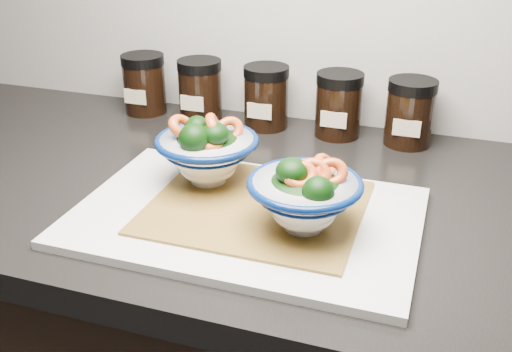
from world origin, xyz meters
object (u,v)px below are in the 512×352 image
(spice_jar_d, at_px, (339,105))
(cutting_board, at_px, (246,217))
(bowl_right, at_px, (305,195))
(spice_jar_e, at_px, (410,112))
(spice_jar_b, at_px, (200,90))
(spice_jar_a, at_px, (144,84))
(spice_jar_c, at_px, (266,97))
(bowl_left, at_px, (207,151))

(spice_jar_d, bearing_deg, cutting_board, -98.89)
(bowl_right, xyz_separation_m, spice_jar_e, (0.09, 0.35, -0.00))
(cutting_board, height_order, spice_jar_b, spice_jar_b)
(spice_jar_a, relative_size, spice_jar_d, 1.00)
(bowl_right, distance_m, spice_jar_b, 0.46)
(spice_jar_a, height_order, spice_jar_c, same)
(spice_jar_a, xyz_separation_m, spice_jar_e, (0.50, 0.00, 0.00))
(spice_jar_b, bearing_deg, spice_jar_c, 0.00)
(spice_jar_b, xyz_separation_m, spice_jar_d, (0.26, 0.00, 0.00))
(spice_jar_d, bearing_deg, spice_jar_e, 0.00)
(bowl_left, bearing_deg, bowl_right, -26.58)
(spice_jar_b, xyz_separation_m, spice_jar_e, (0.38, 0.00, 0.00))
(spice_jar_a, height_order, spice_jar_e, same)
(spice_jar_b, bearing_deg, spice_jar_d, 0.00)
(bowl_right, distance_m, spice_jar_e, 0.36)
(cutting_board, height_order, spice_jar_c, spice_jar_c)
(spice_jar_e, bearing_deg, bowl_left, -133.27)
(spice_jar_a, xyz_separation_m, spice_jar_c, (0.25, 0.00, 0.00))
(spice_jar_c, height_order, spice_jar_e, same)
(spice_jar_e, bearing_deg, bowl_right, -104.55)
(spice_jar_b, bearing_deg, cutting_board, -58.05)
(cutting_board, bearing_deg, spice_jar_e, 62.59)
(spice_jar_b, height_order, spice_jar_d, same)
(bowl_left, distance_m, spice_jar_d, 0.30)
(spice_jar_b, distance_m, spice_jar_d, 0.26)
(spice_jar_c, distance_m, spice_jar_d, 0.13)
(cutting_board, relative_size, spice_jar_d, 3.98)
(spice_jar_e, bearing_deg, spice_jar_a, 180.00)
(bowl_left, distance_m, spice_jar_b, 0.30)
(bowl_right, bearing_deg, spice_jar_d, 94.86)
(spice_jar_a, bearing_deg, spice_jar_d, 0.00)
(spice_jar_b, distance_m, spice_jar_e, 0.38)
(cutting_board, xyz_separation_m, spice_jar_b, (-0.21, 0.34, 0.05))
(bowl_left, bearing_deg, spice_jar_d, 63.77)
(spice_jar_a, height_order, spice_jar_b, same)
(bowl_right, height_order, spice_jar_d, bowl_right)
(spice_jar_b, height_order, spice_jar_c, same)
(bowl_right, bearing_deg, cutting_board, 168.22)
(bowl_right, xyz_separation_m, spice_jar_c, (-0.16, 0.35, -0.00))
(bowl_right, distance_m, spice_jar_d, 0.35)
(spice_jar_a, bearing_deg, cutting_board, -45.82)
(bowl_left, xyz_separation_m, spice_jar_a, (-0.25, 0.27, -0.01))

